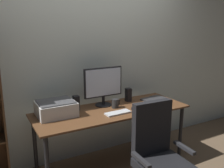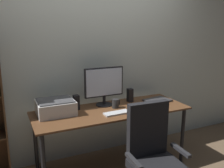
# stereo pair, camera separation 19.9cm
# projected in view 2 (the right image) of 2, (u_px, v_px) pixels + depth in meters

# --- Properties ---
(ground_plane) EXTENTS (12.00, 12.00, 0.00)m
(ground_plane) POSITION_uv_depth(u_px,v_px,m) (112.00, 167.00, 3.03)
(ground_plane) COLOR brown
(back_wall) EXTENTS (6.40, 0.10, 2.60)m
(back_wall) POSITION_uv_depth(u_px,v_px,m) (95.00, 56.00, 3.16)
(back_wall) COLOR beige
(back_wall) RESTS_ON ground
(desk) EXTENTS (1.80, 0.66, 0.74)m
(desk) POSITION_uv_depth(u_px,v_px,m) (112.00, 116.00, 2.87)
(desk) COLOR #56351E
(desk) RESTS_ON ground
(monitor) EXTENTS (0.49, 0.20, 0.47)m
(monitor) POSITION_uv_depth(u_px,v_px,m) (104.00, 84.00, 2.95)
(monitor) COLOR black
(monitor) RESTS_ON desk
(keyboard) EXTENTS (0.29, 0.12, 0.02)m
(keyboard) POSITION_uv_depth(u_px,v_px,m) (117.00, 113.00, 2.72)
(keyboard) COLOR #B7BABC
(keyboard) RESTS_ON desk
(mouse) EXTENTS (0.06, 0.10, 0.03)m
(mouse) POSITION_uv_depth(u_px,v_px,m) (135.00, 110.00, 2.80)
(mouse) COLOR black
(mouse) RESTS_ON desk
(coffee_mug) EXTENTS (0.10, 0.08, 0.10)m
(coffee_mug) POSITION_uv_depth(u_px,v_px,m) (115.00, 104.00, 2.90)
(coffee_mug) COLOR black
(coffee_mug) RESTS_ON desk
(laptop) EXTENTS (0.35, 0.27, 0.02)m
(laptop) POSITION_uv_depth(u_px,v_px,m) (157.00, 100.00, 3.16)
(laptop) COLOR #2D2D30
(laptop) RESTS_ON desk
(speaker_left) EXTENTS (0.06, 0.07, 0.17)m
(speaker_left) POSITION_uv_depth(u_px,v_px,m) (76.00, 102.00, 2.84)
(speaker_left) COLOR black
(speaker_left) RESTS_ON desk
(speaker_right) EXTENTS (0.06, 0.07, 0.17)m
(speaker_right) POSITION_uv_depth(u_px,v_px,m) (130.00, 95.00, 3.13)
(speaker_right) COLOR black
(speaker_right) RESTS_ON desk
(printer) EXTENTS (0.40, 0.34, 0.16)m
(printer) POSITION_uv_depth(u_px,v_px,m) (56.00, 107.00, 2.70)
(printer) COLOR silver
(printer) RESTS_ON desk
(office_chair) EXTENTS (0.54, 0.54, 1.01)m
(office_chair) POSITION_uv_depth(u_px,v_px,m) (154.00, 164.00, 2.25)
(office_chair) COLOR #232326
(office_chair) RESTS_ON ground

